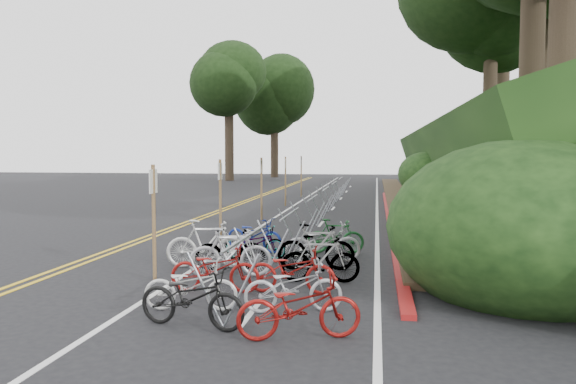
# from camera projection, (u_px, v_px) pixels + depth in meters

# --- Properties ---
(ground) EXTENTS (120.00, 120.00, 0.00)m
(ground) POSITION_uv_depth(u_px,v_px,m) (128.00, 280.00, 11.84)
(ground) COLOR black
(ground) RESTS_ON ground
(road_markings) EXTENTS (7.47, 80.00, 0.01)m
(road_markings) POSITION_uv_depth(u_px,v_px,m) (258.00, 222.00, 21.69)
(road_markings) COLOR gold
(road_markings) RESTS_ON ground
(red_curb) EXTENTS (0.25, 28.00, 0.10)m
(red_curb) POSITION_uv_depth(u_px,v_px,m) (390.00, 218.00, 22.77)
(red_curb) COLOR maroon
(red_curb) RESTS_ON ground
(embankment) EXTENTS (14.30, 48.14, 9.11)m
(embankment) POSITION_uv_depth(u_px,v_px,m) (532.00, 155.00, 28.40)
(embankment) COLOR black
(embankment) RESTS_ON ground
(bike_rack_front) EXTENTS (1.16, 3.06, 1.20)m
(bike_rack_front) POSITION_uv_depth(u_px,v_px,m) (245.00, 255.00, 9.92)
(bike_rack_front) COLOR gray
(bike_rack_front) RESTS_ON ground
(bike_racks_rest) EXTENTS (1.14, 23.00, 1.17)m
(bike_racks_rest) POSITION_uv_depth(u_px,v_px,m) (326.00, 196.00, 24.12)
(bike_racks_rest) COLOR gray
(bike_racks_rest) RESTS_ON ground
(signpost_near) EXTENTS (0.08, 0.40, 2.45)m
(signpost_near) POSITION_uv_depth(u_px,v_px,m) (154.00, 215.00, 11.73)
(signpost_near) COLOR brown
(signpost_near) RESTS_ON ground
(signposts_rest) EXTENTS (0.08, 18.40, 2.50)m
(signposts_rest) POSITION_uv_depth(u_px,v_px,m) (275.00, 181.00, 25.44)
(signposts_rest) COLOR brown
(signposts_rest) RESTS_ON ground
(bike_front) EXTENTS (0.83, 1.95, 1.13)m
(bike_front) POSITION_uv_depth(u_px,v_px,m) (207.00, 244.00, 13.10)
(bike_front) COLOR beige
(bike_front) RESTS_ON ground
(bike_valet) EXTENTS (3.36, 8.88, 1.08)m
(bike_valet) POSITION_uv_depth(u_px,v_px,m) (270.00, 259.00, 11.67)
(bike_valet) COLOR black
(bike_valet) RESTS_ON ground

